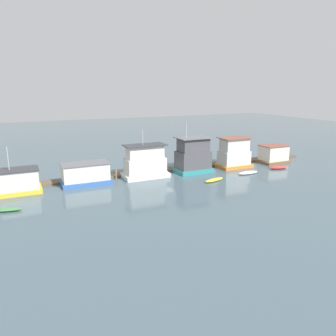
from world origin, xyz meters
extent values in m
plane|color=#475B66|center=(0.00, 0.00, 0.00)|extent=(200.00, 200.00, 0.00)
cube|color=brown|center=(0.00, 2.74, 0.15)|extent=(59.60, 2.12, 0.30)
cube|color=gold|center=(-21.24, 0.17, 0.28)|extent=(5.49, 3.91, 0.55)
cube|color=silver|center=(-21.24, 0.17, 1.81)|extent=(4.85, 3.27, 2.52)
cube|color=#38383D|center=(-21.24, 0.17, 3.13)|extent=(5.15, 3.57, 0.12)
cylinder|color=#B2B2B7|center=(-22.21, 0.17, 4.72)|extent=(0.12, 0.12, 3.06)
cube|color=#3866B7|center=(-12.42, 0.53, 0.31)|extent=(6.96, 3.76, 0.61)
cube|color=silver|center=(-12.42, 0.53, 1.79)|extent=(6.45, 3.25, 2.36)
cube|color=slate|center=(-12.42, 0.53, 3.03)|extent=(6.75, 3.55, 0.12)
cube|color=white|center=(-3.31, 0.27, 0.34)|extent=(7.01, 3.79, 0.69)
cube|color=silver|center=(-3.31, 0.27, 1.87)|extent=(6.13, 2.91, 2.36)
cube|color=silver|center=(-3.31, 0.27, 4.02)|extent=(5.55, 2.33, 1.95)
cube|color=#38383D|center=(-3.31, 0.27, 5.06)|extent=(6.43, 3.21, 0.12)
cylinder|color=#B2B2B7|center=(-3.64, 0.27, 6.24)|extent=(0.12, 0.12, 2.25)
cube|color=teal|center=(5.00, -0.01, 0.34)|extent=(5.75, 4.04, 0.68)
cube|color=#4C4C51|center=(5.00, -0.01, 2.07)|extent=(5.20, 3.49, 2.77)
cube|color=#4C4C51|center=(5.00, -0.01, 4.55)|extent=(4.64, 2.93, 2.20)
cube|color=slate|center=(5.00, -0.01, 5.71)|extent=(5.50, 3.79, 0.12)
cylinder|color=#B2B2B7|center=(3.69, -0.01, 7.06)|extent=(0.12, 0.12, 2.57)
cube|color=orange|center=(13.20, 0.01, 0.26)|extent=(5.87, 3.92, 0.53)
cube|color=silver|center=(13.20, 0.01, 1.69)|extent=(5.07, 3.11, 2.32)
cube|color=silver|center=(13.20, 0.01, 3.97)|extent=(4.60, 2.65, 2.25)
cube|color=brown|center=(13.20, 0.01, 5.16)|extent=(5.37, 3.41, 0.12)
cube|color=brown|center=(22.05, -0.10, 0.23)|extent=(5.30, 3.96, 0.47)
cube|color=silver|center=(22.05, -0.10, 1.80)|extent=(4.60, 3.26, 2.67)
cube|color=brown|center=(22.05, -0.10, 3.20)|extent=(4.90, 3.56, 0.12)
ellipsoid|color=#47844C|center=(-23.06, -6.47, 0.21)|extent=(4.15, 2.37, 0.42)
cube|color=#997F60|center=(-23.06, -6.47, 0.35)|extent=(0.47, 1.04, 0.08)
ellipsoid|color=yellow|center=(5.17, -6.19, 0.20)|extent=(3.86, 2.00, 0.40)
cube|color=#997F60|center=(5.17, -6.19, 0.34)|extent=(0.39, 0.92, 0.08)
ellipsoid|color=white|center=(12.54, -4.86, 0.18)|extent=(3.84, 1.68, 0.37)
cube|color=#997F60|center=(12.54, -4.86, 0.31)|extent=(0.24, 1.23, 0.08)
ellipsoid|color=red|center=(19.38, -4.36, 0.23)|extent=(3.55, 2.03, 0.45)
cube|color=#997F60|center=(19.38, -4.36, 0.38)|extent=(0.40, 1.11, 0.08)
cylinder|color=#846B4C|center=(-7.67, 1.43, 0.80)|extent=(0.29, 0.29, 1.61)
cylinder|color=#846B4C|center=(-5.37, 1.43, 0.88)|extent=(0.30, 0.30, 1.75)
cylinder|color=brown|center=(-7.67, 1.43, 0.72)|extent=(0.22, 0.22, 1.44)
camera|label=1|loc=(-20.96, -45.80, 13.56)|focal=35.00mm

